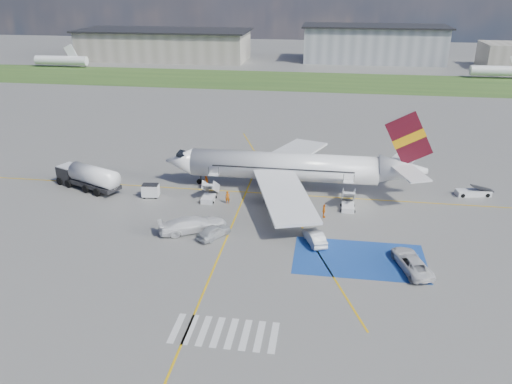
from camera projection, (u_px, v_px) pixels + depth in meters
The scene contains 22 objects.
ground at pixel (271, 235), 58.35m from camera, with size 400.00×400.00×0.00m, color #60605E.
grass_strip at pixel (310, 81), 144.64m from camera, with size 400.00×30.00×0.01m, color #2D4C1E.
taxiway_line_main at pixel (282, 194), 69.25m from camera, with size 120.00×0.20×0.01m, color gold.
taxiway_line_cross at pixel (210, 278), 49.95m from camera, with size 0.20×60.00×0.01m, color gold.
taxiway_line_diag at pixel (282, 194), 69.25m from camera, with size 0.20×60.00×0.01m, color gold.
staging_box at pixel (359, 259), 53.36m from camera, with size 14.00×8.00×0.01m, color navy.
crosswalk at pixel (225, 333), 42.24m from camera, with size 9.00×4.00×0.01m.
terminal_west at pixel (165, 45), 181.94m from camera, with size 60.00×22.00×10.00m, color gray.
terminal_centre at pixel (374, 44), 175.89m from camera, with size 48.00×18.00×12.00m, color gray.
airliner at pixel (294, 167), 69.52m from camera, with size 36.81×32.95×11.92m.
airstairs_fwd at pixel (209, 196), 67.30m from camera, with size 1.90×5.20×3.60m.
airstairs_aft at pixel (348, 204), 64.79m from camera, with size 1.90×5.20×3.60m.
fuel_tanker at pixel (88, 179), 70.52m from camera, with size 10.75×6.77×3.60m.
gpu_cart at pixel (151, 191), 68.08m from camera, with size 2.39×1.67×1.88m.
belt_loader at pixel (473, 193), 68.79m from camera, with size 5.11×2.54×1.48m.
car_silver_a at pixel (214, 231), 57.53m from camera, with size 1.77×4.41×1.50m, color #AFB2B6.
car_silver_b at pixel (315, 237), 56.30m from camera, with size 1.58×4.54×1.50m, color #B5B9BD.
van_white_a at pixel (412, 260), 51.25m from camera, with size 2.38×5.16×1.94m, color silver.
van_white_b at pixel (193, 222), 58.77m from camera, with size 2.45×6.02×2.36m, color white.
crew_fwd at pixel (228, 197), 66.11m from camera, with size 0.63×0.41×1.73m, color orange.
crew_nose at pixel (206, 181), 71.72m from camera, with size 0.78×0.61×1.60m, color orange.
crew_aft at pixel (324, 211), 62.26m from camera, with size 1.04×0.43×1.78m, color orange.
Camera 1 is at (5.89, -51.30, 27.69)m, focal length 35.00 mm.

